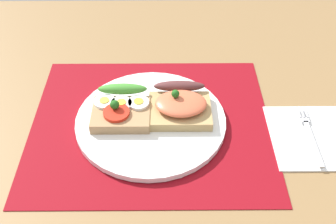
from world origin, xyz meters
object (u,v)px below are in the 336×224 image
fork (310,133)px  sandwich_egg_tomato (121,108)px  sandwich_salmon (180,105)px  napkin (315,136)px  plate (151,121)px

fork → sandwich_egg_tomato: bearing=172.3°
sandwich_egg_tomato → sandwich_salmon: bearing=1.8°
sandwich_egg_tomato → sandwich_salmon: size_ratio=0.92×
sandwich_egg_tomato → fork: (32.12, -4.36, -2.08)cm
sandwich_egg_tomato → sandwich_salmon: 10.24cm
napkin → plate: bearing=173.1°
sandwich_salmon → napkin: sandwich_salmon is taller
sandwich_egg_tomato → napkin: sandwich_egg_tomato is taller
sandwich_egg_tomato → sandwich_salmon: (10.23, 0.31, 0.27)cm
sandwich_egg_tomato → fork: bearing=-7.7°
plate → sandwich_egg_tomato: (-5.12, 1.22, 2.00)cm
sandwich_egg_tomato → napkin: bearing=-8.0°
fork → sandwich_salmon: bearing=168.0°
plate → sandwich_salmon: 5.81cm
plate → sandwich_salmon: (5.12, 1.54, 2.27)cm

